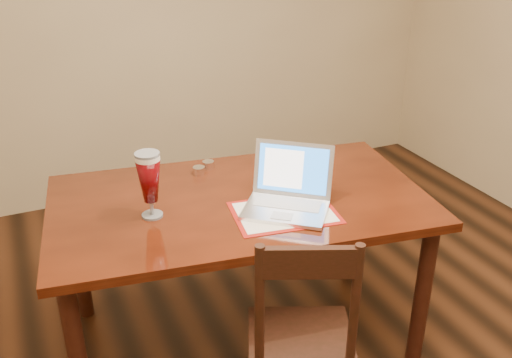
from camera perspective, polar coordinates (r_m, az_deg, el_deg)
name	(u,v)px	position (r m, az deg, el deg)	size (l,w,h in m)	color
room_shell	(351,3)	(1.85, 9.48, 17.00)	(4.51, 5.01, 2.71)	tan
dining_table	(239,215)	(2.68, -1.72, -3.62)	(1.85, 1.20, 1.11)	#511B0A
dining_chair	(302,341)	(2.36, 4.58, -15.85)	(0.55, 0.53, 0.99)	#32150E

